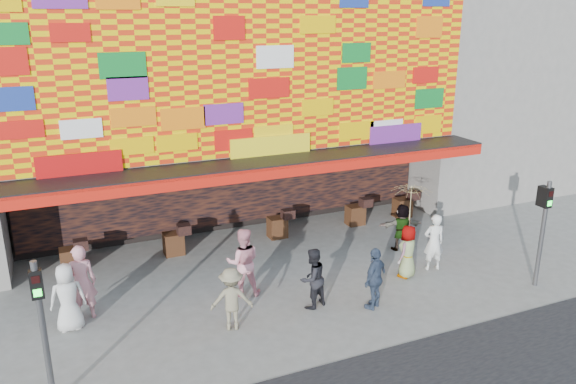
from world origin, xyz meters
The scene contains 15 objects.
ground centered at (0.00, 0.00, 0.00)m, with size 90.00×90.00×0.00m, color slate.
shop_building centered at (0.00, 8.18, 5.23)m, with size 15.20×9.40×10.00m.
neighbor_right centered at (13.00, 8.00, 6.00)m, with size 11.00×8.00×12.00m, color gray.
signal_left centered at (-6.20, -1.50, 1.86)m, with size 0.22×0.20×3.00m.
signal_right centered at (6.20, -1.50, 1.86)m, with size 0.22×0.20×3.00m.
ped_a centered at (-5.72, 1.23, 0.84)m, with size 0.82×0.53×1.67m, color silver.
ped_b centered at (-5.37, 1.64, 0.97)m, with size 0.70×0.46×1.93m, color #D28792.
ped_c centered at (0.01, -0.10, 0.80)m, with size 0.77×0.60×1.59m, color black.
ped_d centered at (-2.19, -0.27, 0.78)m, with size 1.00×0.58×1.55m, color #7D755B.
ped_e centered at (1.44, -0.77, 0.82)m, with size 0.96×0.40×1.64m, color #34435C.
ped_f centered at (4.21, 2.08, 0.76)m, with size 1.40×0.45×1.51m, color gray.
ped_g centered at (3.25, 0.39, 0.77)m, with size 0.75×0.49×1.53m, color gray.
ped_h centered at (4.23, 0.50, 0.85)m, with size 0.62×0.41×1.70m, color silver.
ped_i centered at (-1.37, 1.24, 0.93)m, with size 0.91×0.71×1.87m, color pink.
parasol centered at (3.25, 0.39, 2.22)m, with size 1.28×1.30×1.98m.
Camera 1 is at (-5.70, -11.62, 7.17)m, focal length 35.00 mm.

